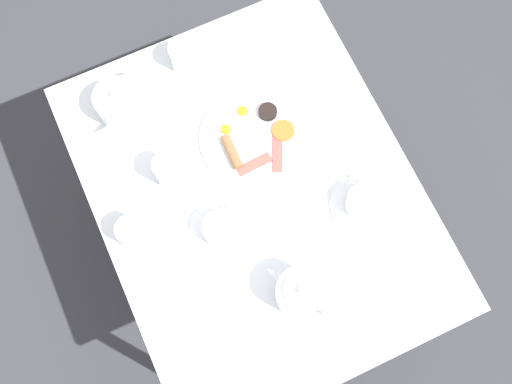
{
  "coord_description": "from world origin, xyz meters",
  "views": [
    {
      "loc": [
        -0.17,
        -0.37,
        2.25
      ],
      "look_at": [
        0.0,
        0.0,
        0.78
      ],
      "focal_mm": 42.0,
      "sensor_mm": 36.0,
      "label": 1
    }
  ],
  "objects_px": {
    "wine_glass_spare": "(169,171)",
    "fork_by_plate": "(262,48)",
    "teacup_with_saucer_left": "(362,202)",
    "teacup_with_saucer_right": "(220,229)",
    "knife_by_plate": "(202,327)",
    "water_glass_short": "(183,56)",
    "teapot_near": "(300,293)",
    "water_glass_tall": "(133,233)",
    "teapot_far": "(119,103)",
    "breakfast_plate": "(254,137)"
  },
  "relations": [
    {
      "from": "teapot_far",
      "to": "wine_glass_spare",
      "type": "xyz_separation_m",
      "value": [
        0.05,
        -0.22,
        0.0
      ]
    },
    {
      "from": "breakfast_plate",
      "to": "teacup_with_saucer_right",
      "type": "relative_size",
      "value": 1.84
    },
    {
      "from": "teapot_far",
      "to": "teacup_with_saucer_right",
      "type": "xyz_separation_m",
      "value": [
        0.1,
        -0.41,
        -0.02
      ]
    },
    {
      "from": "teapot_near",
      "to": "wine_glass_spare",
      "type": "relative_size",
      "value": 1.82
    },
    {
      "from": "teapot_near",
      "to": "teapot_far",
      "type": "distance_m",
      "value": 0.67
    },
    {
      "from": "wine_glass_spare",
      "to": "fork_by_plate",
      "type": "relative_size",
      "value": 0.69
    },
    {
      "from": "teacup_with_saucer_left",
      "to": "water_glass_tall",
      "type": "distance_m",
      "value": 0.58
    },
    {
      "from": "knife_by_plate",
      "to": "teacup_with_saucer_left",
      "type": "bearing_deg",
      "value": 12.79
    },
    {
      "from": "teapot_near",
      "to": "teacup_with_saucer_right",
      "type": "bearing_deg",
      "value": -4.13
    },
    {
      "from": "teapot_near",
      "to": "wine_glass_spare",
      "type": "distance_m",
      "value": 0.45
    },
    {
      "from": "fork_by_plate",
      "to": "water_glass_short",
      "type": "bearing_deg",
      "value": 167.43
    },
    {
      "from": "water_glass_tall",
      "to": "water_glass_short",
      "type": "bearing_deg",
      "value": 52.41
    },
    {
      "from": "teapot_near",
      "to": "teapot_far",
      "type": "relative_size",
      "value": 1.15
    },
    {
      "from": "teapot_far",
      "to": "wine_glass_spare",
      "type": "height_order",
      "value": "teapot_far"
    },
    {
      "from": "teacup_with_saucer_left",
      "to": "fork_by_plate",
      "type": "xyz_separation_m",
      "value": [
        -0.04,
        0.51,
        -0.03
      ]
    },
    {
      "from": "teapot_near",
      "to": "teacup_with_saucer_right",
      "type": "relative_size",
      "value": 1.14
    },
    {
      "from": "teapot_near",
      "to": "teacup_with_saucer_left",
      "type": "height_order",
      "value": "teapot_near"
    },
    {
      "from": "teapot_far",
      "to": "fork_by_plate",
      "type": "bearing_deg",
      "value": 134.28
    },
    {
      "from": "fork_by_plate",
      "to": "teacup_with_saucer_right",
      "type": "bearing_deg",
      "value": -126.33
    },
    {
      "from": "teacup_with_saucer_left",
      "to": "teacup_with_saucer_right",
      "type": "xyz_separation_m",
      "value": [
        -0.35,
        0.09,
        -0.0
      ]
    },
    {
      "from": "teacup_with_saucer_left",
      "to": "wine_glass_spare",
      "type": "distance_m",
      "value": 0.49
    },
    {
      "from": "teapot_far",
      "to": "teacup_with_saucer_right",
      "type": "distance_m",
      "value": 0.43
    },
    {
      "from": "breakfast_plate",
      "to": "water_glass_short",
      "type": "height_order",
      "value": "water_glass_short"
    },
    {
      "from": "breakfast_plate",
      "to": "wine_glass_spare",
      "type": "height_order",
      "value": "wine_glass_spare"
    },
    {
      "from": "teapot_far",
      "to": "water_glass_short",
      "type": "xyz_separation_m",
      "value": [
        0.21,
        0.06,
        -0.01
      ]
    },
    {
      "from": "water_glass_tall",
      "to": "knife_by_plate",
      "type": "xyz_separation_m",
      "value": [
        0.06,
        -0.28,
        -0.04
      ]
    },
    {
      "from": "teacup_with_saucer_right",
      "to": "wine_glass_spare",
      "type": "bearing_deg",
      "value": 106.73
    },
    {
      "from": "teapot_far",
      "to": "teacup_with_saucer_left",
      "type": "height_order",
      "value": "teapot_far"
    },
    {
      "from": "teacup_with_saucer_left",
      "to": "breakfast_plate",
      "type": "bearing_deg",
      "value": 121.54
    },
    {
      "from": "water_glass_tall",
      "to": "wine_glass_spare",
      "type": "distance_m",
      "value": 0.18
    },
    {
      "from": "teapot_far",
      "to": "water_glass_tall",
      "type": "bearing_deg",
      "value": 26.8
    },
    {
      "from": "water_glass_tall",
      "to": "teapot_near",
      "type": "bearing_deg",
      "value": -44.64
    },
    {
      "from": "teapot_far",
      "to": "knife_by_plate",
      "type": "relative_size",
      "value": 0.74
    },
    {
      "from": "water_glass_short",
      "to": "knife_by_plate",
      "type": "distance_m",
      "value": 0.71
    },
    {
      "from": "teacup_with_saucer_right",
      "to": "knife_by_plate",
      "type": "relative_size",
      "value": 0.74
    },
    {
      "from": "fork_by_plate",
      "to": "teacup_with_saucer_left",
      "type": "bearing_deg",
      "value": -85.24
    },
    {
      "from": "teacup_with_saucer_left",
      "to": "water_glass_tall",
      "type": "xyz_separation_m",
      "value": [
        -0.55,
        0.17,
        0.01
      ]
    },
    {
      "from": "water_glass_short",
      "to": "fork_by_plate",
      "type": "height_order",
      "value": "water_glass_short"
    },
    {
      "from": "water_glass_short",
      "to": "knife_by_plate",
      "type": "height_order",
      "value": "water_glass_short"
    },
    {
      "from": "fork_by_plate",
      "to": "knife_by_plate",
      "type": "distance_m",
      "value": 0.77
    },
    {
      "from": "teapot_near",
      "to": "fork_by_plate",
      "type": "distance_m",
      "value": 0.68
    },
    {
      "from": "breakfast_plate",
      "to": "fork_by_plate",
      "type": "distance_m",
      "value": 0.26
    },
    {
      "from": "teacup_with_saucer_right",
      "to": "water_glass_tall",
      "type": "height_order",
      "value": "water_glass_tall"
    },
    {
      "from": "fork_by_plate",
      "to": "knife_by_plate",
      "type": "height_order",
      "value": "same"
    },
    {
      "from": "water_glass_short",
      "to": "wine_glass_spare",
      "type": "relative_size",
      "value": 0.85
    },
    {
      "from": "breakfast_plate",
      "to": "teapot_far",
      "type": "xyz_separation_m",
      "value": [
        -0.29,
        0.22,
        0.04
      ]
    },
    {
      "from": "wine_glass_spare",
      "to": "teacup_with_saucer_right",
      "type": "bearing_deg",
      "value": -73.27
    },
    {
      "from": "wine_glass_spare",
      "to": "water_glass_tall",
      "type": "bearing_deg",
      "value": -142.84
    },
    {
      "from": "teacup_with_saucer_left",
      "to": "water_glass_short",
      "type": "height_order",
      "value": "water_glass_short"
    },
    {
      "from": "fork_by_plate",
      "to": "water_glass_tall",
      "type": "bearing_deg",
      "value": -145.98
    }
  ]
}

